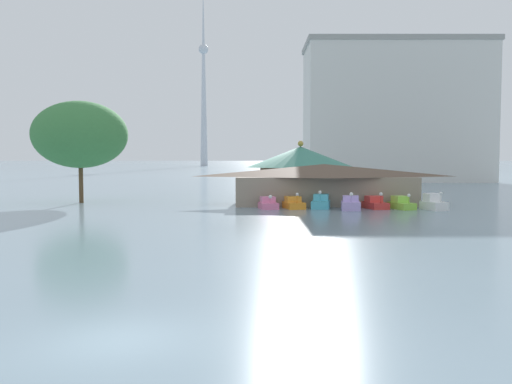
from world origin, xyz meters
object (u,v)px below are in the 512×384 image
(pedal_boat_lime, at_px, (404,204))
(pedal_boat_pink, at_px, (271,204))
(pedal_boat_red, at_px, (377,204))
(pedal_boat_white, at_px, (436,203))
(pedal_boat_cyan, at_px, (323,203))
(distant_broadcast_tower, at_px, (206,71))
(shoreline_tree_tall_left, at_px, (83,135))
(green_roof_pavilion, at_px, (303,169))
(boathouse, at_px, (326,183))
(pedal_boat_lavender, at_px, (353,204))
(background_building_block, at_px, (397,112))
(pedal_boat_orange, at_px, (296,204))

(pedal_boat_lime, bearing_deg, pedal_boat_pink, -110.15)
(pedal_boat_red, distance_m, pedal_boat_white, 5.37)
(pedal_boat_cyan, bearing_deg, pedal_boat_red, 97.76)
(distant_broadcast_tower, bearing_deg, shoreline_tree_tall_left, -87.32)
(shoreline_tree_tall_left, distance_m, distant_broadcast_tower, 280.28)
(pedal_boat_pink, relative_size, pedal_boat_white, 0.90)
(green_roof_pavilion, relative_size, distant_broadcast_tower, 0.10)
(boathouse, height_order, distant_broadcast_tower, distant_broadcast_tower)
(pedal_boat_cyan, height_order, pedal_boat_red, pedal_boat_cyan)
(pedal_boat_lavender, xyz_separation_m, background_building_block, (20.23, 64.00, 13.85))
(background_building_block, bearing_deg, distant_broadcast_tower, 105.51)
(pedal_boat_white, bearing_deg, background_building_block, 152.14)
(pedal_boat_white, xyz_separation_m, green_roof_pavilion, (-11.23, 15.71, 2.97))
(pedal_boat_pink, relative_size, shoreline_tree_tall_left, 0.24)
(pedal_boat_orange, height_order, green_roof_pavilion, green_roof_pavilion)
(pedal_boat_lavender, bearing_deg, pedal_boat_orange, -98.89)
(pedal_boat_lime, bearing_deg, boathouse, -146.55)
(pedal_boat_cyan, relative_size, pedal_boat_white, 1.10)
(green_roof_pavilion, bearing_deg, pedal_boat_red, -67.38)
(green_roof_pavilion, bearing_deg, pedal_boat_orange, -97.16)
(pedal_boat_lavender, bearing_deg, pedal_boat_cyan, -118.52)
(pedal_boat_orange, xyz_separation_m, boathouse, (3.50, 4.75, 1.75))
(pedal_boat_pink, relative_size, pedal_boat_red, 0.81)
(pedal_boat_pink, bearing_deg, shoreline_tree_tall_left, -119.48)
(green_roof_pavilion, height_order, shoreline_tree_tall_left, shoreline_tree_tall_left)
(shoreline_tree_tall_left, bearing_deg, pedal_boat_red, -12.39)
(pedal_boat_lime, height_order, boathouse, boathouse)
(pedal_boat_orange, xyz_separation_m, pedal_boat_lime, (10.23, -0.52, 0.02))
(background_building_block, bearing_deg, pedal_boat_lime, -103.58)
(pedal_boat_orange, xyz_separation_m, pedal_boat_cyan, (2.66, 0.34, 0.08))
(boathouse, bearing_deg, background_building_block, 69.19)
(pedal_boat_cyan, relative_size, green_roof_pavilion, 0.25)
(pedal_boat_orange, distance_m, pedal_boat_white, 13.11)
(pedal_boat_cyan, bearing_deg, distant_broadcast_tower, -161.43)
(pedal_boat_red, xyz_separation_m, shoreline_tree_tall_left, (-30.44, 6.69, 6.89))
(pedal_boat_orange, bearing_deg, distant_broadcast_tower, 174.24)
(pedal_boat_white, height_order, boathouse, boathouse)
(pedal_boat_cyan, bearing_deg, green_roof_pavilion, -165.74)
(boathouse, bearing_deg, pedal_boat_orange, -126.38)
(green_roof_pavilion, bearing_deg, pedal_boat_cyan, -86.60)
(pedal_boat_lavender, relative_size, shoreline_tree_tall_left, 0.26)
(pedal_boat_lime, bearing_deg, pedal_boat_red, -122.13)
(pedal_boat_cyan, xyz_separation_m, boathouse, (0.84, 4.41, 1.67))
(pedal_boat_cyan, distance_m, green_roof_pavilion, 14.50)
(pedal_boat_lavender, height_order, green_roof_pavilion, green_roof_pavilion)
(pedal_boat_lime, xyz_separation_m, green_roof_pavilion, (-8.41, 15.02, 3.08))
(pedal_boat_lime, relative_size, green_roof_pavilion, 0.24)
(background_building_block, bearing_deg, pedal_boat_white, -101.01)
(pedal_boat_red, bearing_deg, pedal_boat_orange, -102.71)
(pedal_boat_orange, relative_size, shoreline_tree_tall_left, 0.27)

